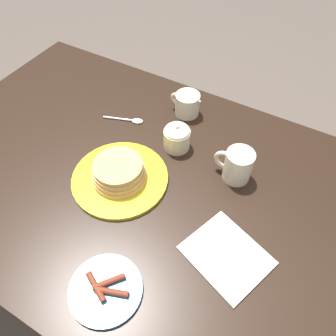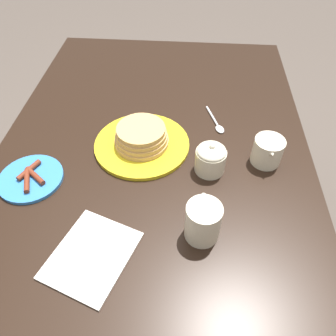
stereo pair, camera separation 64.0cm
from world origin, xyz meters
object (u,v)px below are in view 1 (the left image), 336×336
at_px(side_plate_bacon, 106,289).
at_px(creamer_pitcher, 188,104).
at_px(pancake_plate, 119,174).
at_px(coffee_mug, 237,165).
at_px(sugar_bowl, 177,137).
at_px(napkin, 227,255).
at_px(spoon, 130,120).

bearing_deg(side_plate_bacon, creamer_pitcher, -79.30).
bearing_deg(pancake_plate, coffee_mug, -148.02).
distance_m(sugar_bowl, napkin, 0.39).
bearing_deg(spoon, sugar_bowl, 172.57).
xyz_separation_m(side_plate_bacon, spoon, (0.27, -0.50, -0.00)).
bearing_deg(napkin, coffee_mug, -72.02).
relative_size(pancake_plate, side_plate_bacon, 1.63).
xyz_separation_m(sugar_bowl, spoon, (0.19, -0.03, -0.04)).
bearing_deg(creamer_pitcher, pancake_plate, 84.33).
relative_size(creamer_pitcher, napkin, 0.51).
bearing_deg(napkin, spoon, -30.98).
distance_m(sugar_bowl, spoon, 0.20).
height_order(pancake_plate, napkin, pancake_plate).
distance_m(side_plate_bacon, sugar_bowl, 0.48).
bearing_deg(creamer_pitcher, side_plate_bacon, 100.70).
height_order(pancake_plate, coffee_mug, coffee_mug).
bearing_deg(coffee_mug, sugar_bowl, -5.56).
xyz_separation_m(coffee_mug, sugar_bowl, (0.20, -0.02, -0.01)).
height_order(sugar_bowl, spoon, sugar_bowl).
xyz_separation_m(pancake_plate, coffee_mug, (-0.28, -0.18, 0.03)).
bearing_deg(napkin, pancake_plate, -10.01).
xyz_separation_m(side_plate_bacon, napkin, (-0.21, -0.21, -0.00)).
relative_size(side_plate_bacon, creamer_pitcher, 1.44).
height_order(coffee_mug, creamer_pitcher, coffee_mug).
bearing_deg(spoon, side_plate_bacon, 118.28).
relative_size(coffee_mug, spoon, 0.84).
bearing_deg(napkin, side_plate_bacon, 45.93).
relative_size(side_plate_bacon, sugar_bowl, 1.83).
relative_size(napkin, spoon, 1.74).
height_order(sugar_bowl, napkin, sugar_bowl).
bearing_deg(sugar_bowl, spoon, -7.43).
bearing_deg(coffee_mug, spoon, -6.47).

